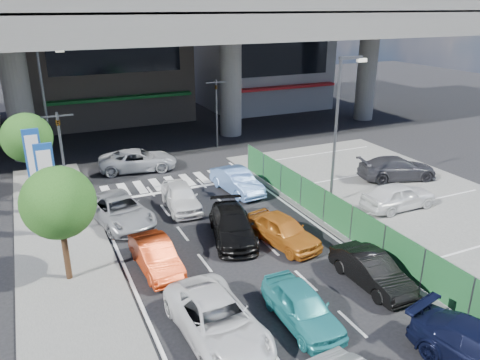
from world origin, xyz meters
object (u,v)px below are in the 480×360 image
signboard_near (47,178)px  taxi_orange_right (283,230)px  traffic_light_left (60,136)px  traffic_light_right (216,97)px  sedan_white_mid_left (217,320)px  kei_truck_front_right (237,181)px  tree_near (59,203)px  parked_sedan_white (399,196)px  parked_sedan_dgrey (397,168)px  hatch_black_mid_right (372,270)px  wagon_silver_front_left (120,210)px  sedan_black_mid (232,226)px  street_lamp_left (47,100)px  sedan_white_front_mid (181,197)px  crossing_wagon_silver (138,160)px  signboard_far (34,161)px  traffic_cone (322,201)px  taxi_teal_mid (302,306)px  street_lamp_right (339,120)px  tree_far (27,138)px  taxi_orange_left (156,256)px

signboard_near → taxi_orange_right: size_ratio=1.16×
traffic_light_left → traffic_light_right: 13.63m
sedan_white_mid_left → kei_truck_front_right: bearing=60.1°
tree_near → parked_sedan_white: 17.09m
parked_sedan_white → parked_sedan_dgrey: bearing=-41.9°
hatch_black_mid_right → wagon_silver_front_left: bearing=128.3°
sedan_black_mid → street_lamp_left: bearing=131.6°
hatch_black_mid_right → sedan_white_front_mid: sedan_white_front_mid is taller
sedan_black_mid → crossing_wagon_silver: 11.71m
traffic_light_right → sedan_black_mid: size_ratio=1.13×
traffic_light_left → signboard_near: 4.22m
signboard_near → signboard_far: same height
sedan_white_mid_left → traffic_light_left: bearing=101.0°
sedan_black_mid → traffic_cone: (5.86, 1.19, -0.27)m
taxi_teal_mid → hatch_black_mid_right: taxi_teal_mid is taller
hatch_black_mid_right → traffic_light_right: bearing=84.8°
street_lamp_right → wagon_silver_front_left: 12.22m
traffic_light_left → signboard_far: (-1.40, -1.01, -0.87)m
wagon_silver_front_left → tree_far: bearing=110.5°
tree_far → hatch_black_mid_right: size_ratio=1.23×
wagon_silver_front_left → sedan_white_mid_left: bearing=-94.7°
street_lamp_left → tree_far: (-1.47, -3.50, -1.38)m
sedan_black_mid → crossing_wagon_silver: bearing=113.6°
tree_near → taxi_teal_mid: bearing=-41.2°
traffic_light_left → kei_truck_front_right: (9.23, -2.18, -3.25)m
tree_far → sedan_white_front_mid: tree_far is taller
signboard_far → tree_near: bearing=-85.1°
street_lamp_left → parked_sedan_white: size_ratio=1.89×
street_lamp_left → tree_far: size_ratio=1.67×
signboard_far → taxi_teal_mid: 15.41m
sedan_white_front_mid → crossing_wagon_silver: 7.23m
taxi_orange_right → parked_sedan_dgrey: (10.73, 4.37, 0.08)m
street_lamp_right → street_lamp_left: same height
taxi_orange_left → sedan_white_mid_left: bearing=-85.1°
taxi_orange_left → kei_truck_front_right: kei_truck_front_right is taller
tree_near → signboard_near: bearing=92.9°
taxi_teal_mid → sedan_white_mid_left: bearing=171.5°
street_lamp_right → tree_near: 14.38m
signboard_near → taxi_orange_right: bearing=-27.2°
tree_far → traffic_cone: tree_far is taller
tree_near → kei_truck_front_right: tree_near is taller
traffic_light_right → sedan_black_mid: traffic_light_right is taller
crossing_wagon_silver → street_lamp_left: bearing=79.3°
street_lamp_left → parked_sedan_white: 21.84m
hatch_black_mid_right → parked_sedan_dgrey: bearing=43.1°
taxi_teal_mid → traffic_cone: bearing=52.9°
traffic_light_right → traffic_cone: size_ratio=7.71×
taxi_orange_left → traffic_cone: 10.16m
tree_far → wagon_silver_front_left: 7.57m
parked_sedan_white → kei_truck_front_right: bearing=48.8°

